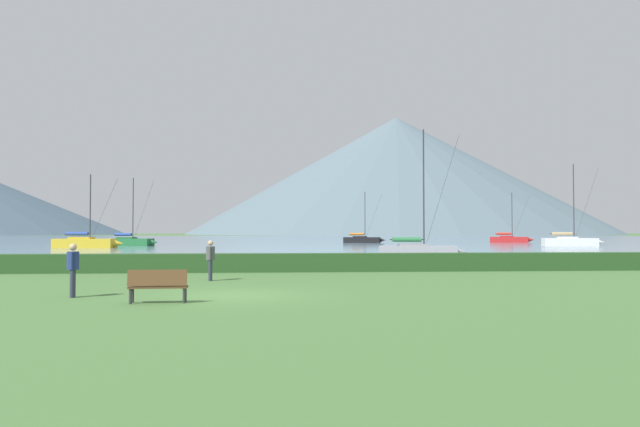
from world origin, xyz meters
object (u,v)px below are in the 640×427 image
sailboat_slip_4 (570,241)px  sailboat_slip_6 (86,242)px  sailboat_slip_0 (130,241)px  person_seated_viewer (73,266)px  sailboat_slip_5 (419,250)px  person_standing_walker (210,257)px  sailboat_slip_1 (362,239)px  park_bench_near_path (158,284)px  sailboat_slip_2 (510,239)px

sailboat_slip_4 → sailboat_slip_6: 62.94m
sailboat_slip_0 → person_seated_viewer: 66.91m
sailboat_slip_6 → sailboat_slip_5: bearing=-35.5°
person_seated_viewer → person_standing_walker: size_ratio=1.00×
person_standing_walker → sailboat_slip_1: bearing=77.1°
sailboat_slip_1 → park_bench_near_path: (-18.87, -85.88, -0.07)m
sailboat_slip_0 → sailboat_slip_1: 39.88m
sailboat_slip_2 → sailboat_slip_5: 67.07m
sailboat_slip_2 → park_bench_near_path: size_ratio=5.45×
person_seated_viewer → sailboat_slip_5: bearing=47.9°
sailboat_slip_4 → sailboat_slip_6: (-62.79, -4.33, -0.00)m
sailboat_slip_0 → person_standing_walker: sailboat_slip_0 is taller
sailboat_slip_1 → sailboat_slip_2: 26.72m
sailboat_slip_2 → sailboat_slip_6: bearing=-132.8°
park_bench_near_path → sailboat_slip_2: bearing=60.0°
sailboat_slip_1 → sailboat_slip_2: (26.70, 0.92, 0.02)m
person_standing_walker → sailboat_slip_2: bearing=60.6°
person_seated_viewer → sailboat_slip_2: bearing=52.0°
sailboat_slip_4 → sailboat_slip_6: size_ratio=1.25×
sailboat_slip_2 → person_standing_walker: size_ratio=5.43×
park_bench_near_path → person_seated_viewer: (-2.88, 1.73, 0.44)m
person_seated_viewer → park_bench_near_path: bearing=-39.4°
person_seated_viewer → sailboat_slip_6: bearing=98.1°
sailboat_slip_5 → sailboat_slip_2: bearing=68.7°
sailboat_slip_4 → park_bench_near_path: (-43.64, -61.16, -0.14)m
sailboat_slip_0 → sailboat_slip_2: (61.97, 19.54, -0.00)m
sailboat_slip_1 → sailboat_slip_5: size_ratio=0.91×
sailboat_slip_2 → sailboat_slip_5: bearing=-95.5°
sailboat_slip_1 → park_bench_near_path: sailboat_slip_1 is taller
sailboat_slip_1 → person_seated_viewer: sailboat_slip_1 is taller
sailboat_slip_4 → sailboat_slip_5: 44.68m
sailboat_slip_6 → person_standing_walker: sailboat_slip_6 is taller
sailboat_slip_0 → person_seated_viewer: bearing=-62.7°
sailboat_slip_2 → sailboat_slip_5: (-31.29, -59.32, -0.06)m
sailboat_slip_0 → person_standing_walker: 62.01m
sailboat_slip_0 → park_bench_near_path: sailboat_slip_0 is taller
sailboat_slip_4 → person_seated_viewer: 75.47m
sailboat_slip_2 → sailboat_slip_6: 71.33m
sailboat_slip_6 → sailboat_slip_2: bearing=30.7°
sailboat_slip_4 → person_seated_viewer: bearing=-115.5°
sailboat_slip_5 → person_standing_walker: sailboat_slip_5 is taller
sailboat_slip_1 → sailboat_slip_5: (-4.59, -58.40, -0.04)m
sailboat_slip_0 → person_seated_viewer: sailboat_slip_0 is taller
sailboat_slip_5 → person_standing_walker: 24.05m
sailboat_slip_5 → sailboat_slip_6: size_ratio=1.10×
sailboat_slip_1 → park_bench_near_path: 87.93m
sailboat_slip_0 → sailboat_slip_5: bearing=-36.7°
sailboat_slip_6 → person_standing_walker: bearing=-62.2°
person_standing_walker → person_seated_viewer: bearing=-120.8°
sailboat_slip_2 → person_seated_viewer: (-48.46, -85.07, 0.35)m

